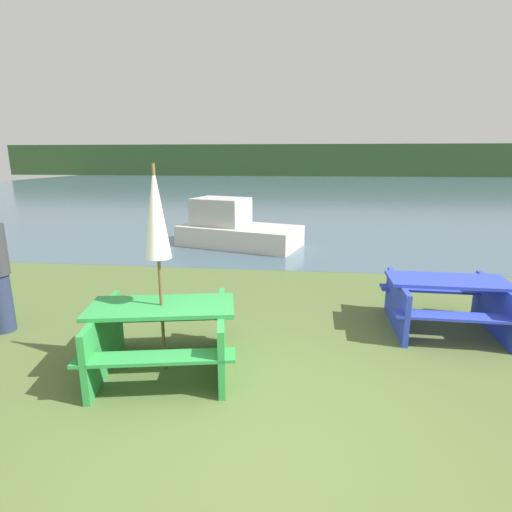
% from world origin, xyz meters
% --- Properties ---
extents(ground_plane, '(60.00, 60.00, 0.00)m').
position_xyz_m(ground_plane, '(0.00, 0.00, 0.00)').
color(ground_plane, '#516633').
extents(water, '(60.00, 50.00, 0.00)m').
position_xyz_m(water, '(0.00, 30.51, -0.00)').
color(water, '#425B6B').
rests_on(water, ground_plane).
extents(far_treeline, '(80.00, 1.60, 4.00)m').
position_xyz_m(far_treeline, '(0.00, 50.51, 2.00)').
color(far_treeline, '#284723').
rests_on(far_treeline, water).
extents(picnic_table_green, '(1.84, 1.66, 0.79)m').
position_xyz_m(picnic_table_green, '(-1.18, 1.21, 0.47)').
color(picnic_table_green, green).
rests_on(picnic_table_green, ground_plane).
extents(picnic_table_blue, '(1.64, 1.43, 0.75)m').
position_xyz_m(picnic_table_blue, '(2.41, 2.73, 0.45)').
color(picnic_table_blue, blue).
rests_on(picnic_table_blue, ground_plane).
extents(umbrella_white, '(0.29, 0.29, 2.34)m').
position_xyz_m(umbrella_white, '(-1.18, 1.21, 1.82)').
color(umbrella_white, brown).
rests_on(umbrella_white, ground_plane).
extents(boat, '(3.57, 2.48, 1.30)m').
position_xyz_m(boat, '(-1.48, 7.95, 0.47)').
color(boat, beige).
rests_on(boat, water).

